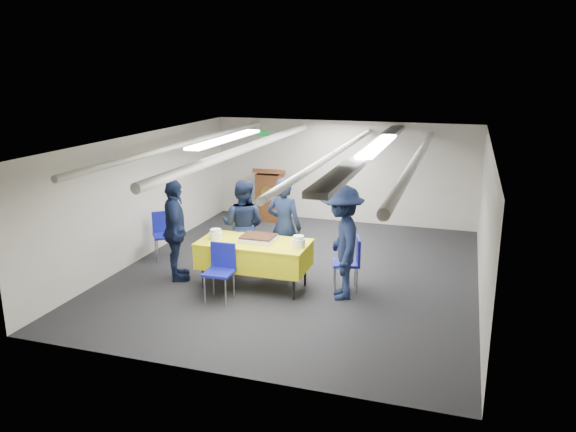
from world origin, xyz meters
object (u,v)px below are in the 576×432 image
at_px(chair_right, 351,258).
at_px(serving_table, 254,254).
at_px(chair_near, 221,266).
at_px(sailor_c, 175,231).
at_px(sailor_a, 284,227).
at_px(sailor_b, 243,225).
at_px(podium, 270,194).
at_px(sailor_d, 342,242).
at_px(chair_left, 164,230).
at_px(sheet_cake, 258,238).

bearing_deg(chair_right, serving_table, -166.54).
distance_m(chair_near, sailor_c, 1.21).
xyz_separation_m(sailor_a, sailor_b, (-0.76, 0.01, -0.05)).
xyz_separation_m(podium, sailor_d, (2.54, -3.89, 0.27)).
xyz_separation_m(chair_left, sailor_c, (0.75, -0.92, 0.32)).
bearing_deg(sailor_b, sailor_d, 160.00).
bearing_deg(sailor_a, sailor_b, 6.47).
bearing_deg(chair_near, serving_table, 61.50).
bearing_deg(sailor_d, chair_near, -88.75).
bearing_deg(chair_near, sailor_d, 19.52).
bearing_deg(chair_left, sheet_cake, -20.10).
height_order(serving_table, sailor_b, sailor_b).
height_order(chair_right, sailor_c, sailor_c).
xyz_separation_m(podium, chair_right, (2.63, -3.56, -0.08)).
distance_m(chair_right, sailor_b, 2.03).
bearing_deg(sheet_cake, sailor_b, 129.12).
bearing_deg(serving_table, sailor_a, 67.48).
bearing_deg(chair_left, chair_right, -7.66).
bearing_deg(chair_near, sailor_b, 96.75).
relative_size(sailor_a, sailor_b, 1.06).
relative_size(sailor_a, sailor_d, 0.96).
distance_m(serving_table, sailor_c, 1.39).
bearing_deg(sailor_d, sailor_a, -138.43).
height_order(chair_left, sailor_b, sailor_b).
bearing_deg(podium, chair_near, -79.92).
bearing_deg(sailor_b, chair_left, -5.53).
height_order(serving_table, sheet_cake, sheet_cake).
distance_m(chair_right, sailor_d, 0.50).
height_order(chair_near, sailor_d, sailor_d).
distance_m(sailor_a, sailor_d, 1.31).
relative_size(podium, chair_left, 1.44).
relative_size(chair_near, sailor_a, 0.51).
xyz_separation_m(sheet_cake, sailor_a, (0.23, 0.63, 0.03)).
xyz_separation_m(sheet_cake, chair_right, (1.46, 0.31, -0.29)).
bearing_deg(chair_left, sailor_b, -5.14).
bearing_deg(chair_near, podium, 100.08).
bearing_deg(sailor_a, serving_table, 75.09).
relative_size(sailor_c, sailor_d, 0.96).
height_order(podium, sailor_a, sailor_a).
xyz_separation_m(sheet_cake, sailor_d, (1.36, -0.03, 0.07)).
distance_m(sheet_cake, chair_left, 2.32).
relative_size(chair_near, sailor_c, 0.51).
bearing_deg(chair_right, sailor_c, -171.42).
bearing_deg(podium, chair_left, -107.95).
distance_m(serving_table, sheet_cake, 0.27).
distance_m(serving_table, podium, 4.07).
bearing_deg(sailor_a, chair_left, 3.73).
bearing_deg(sailor_c, serving_table, -116.74).
xyz_separation_m(sailor_b, sailor_d, (1.89, -0.67, 0.08)).
xyz_separation_m(chair_right, sailor_c, (-2.87, -0.43, 0.32)).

